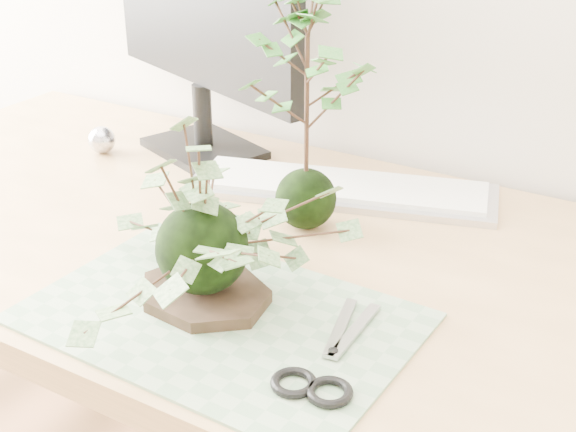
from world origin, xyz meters
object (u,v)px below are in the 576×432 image
object	(u,v)px
desk	(288,303)
ivy_kokedama	(200,208)
keyboard	(341,188)
monitor	(200,5)
maple_kokedama	(307,52)

from	to	relation	value
desk	ivy_kokedama	distance (m)	0.27
ivy_kokedama	keyboard	size ratio (longest dim) A/B	0.78
keyboard	monitor	bearing A→B (deg)	155.49
ivy_kokedama	monitor	bearing A→B (deg)	125.93
maple_kokedama	ivy_kokedama	bearing A→B (deg)	-90.63
desk	ivy_kokedama	xyz separation A→B (m)	(-0.01, -0.17, 0.21)
desk	ivy_kokedama	bearing A→B (deg)	-95.04
ivy_kokedama	maple_kokedama	bearing A→B (deg)	89.37
ivy_kokedama	keyboard	xyz separation A→B (m)	(-0.01, 0.36, -0.12)
keyboard	desk	bearing A→B (deg)	-100.44
ivy_kokedama	monitor	world-z (taller)	monitor
maple_kokedama	monitor	world-z (taller)	monitor
desk	maple_kokedama	xyz separation A→B (m)	(-0.01, 0.07, 0.34)
ivy_kokedama	maple_kokedama	xyz separation A→B (m)	(0.00, 0.24, 0.13)
keyboard	monitor	xyz separation A→B (m)	(-0.29, 0.04, 0.24)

